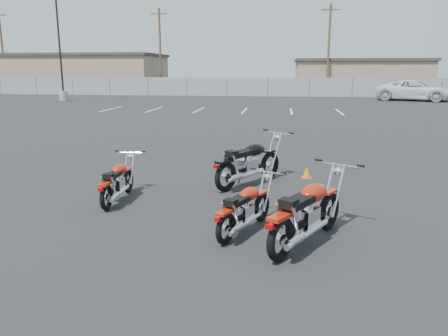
# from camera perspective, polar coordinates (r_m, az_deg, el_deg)

# --- Properties ---
(ground) EXTENTS (120.00, 120.00, 0.00)m
(ground) POSITION_cam_1_polar(r_m,az_deg,el_deg) (8.74, -1.82, -4.99)
(ground) COLOR black
(ground) RESTS_ON ground
(motorcycle_front_red) EXTENTS (0.71, 1.83, 0.90)m
(motorcycle_front_red) POSITION_cam_1_polar(r_m,az_deg,el_deg) (9.24, -13.71, -1.75)
(motorcycle_front_red) COLOR black
(motorcycle_front_red) RESTS_ON ground
(motorcycle_second_black) EXTENTS (1.75, 2.18, 1.16)m
(motorcycle_second_black) POSITION_cam_1_polar(r_m,az_deg,el_deg) (10.21, 3.31, 0.70)
(motorcycle_second_black) COLOR black
(motorcycle_second_black) RESTS_ON ground
(motorcycle_third_red) EXTENTS (1.08, 1.78, 0.90)m
(motorcycle_third_red) POSITION_cam_1_polar(r_m,az_deg,el_deg) (7.29, 2.78, -5.32)
(motorcycle_third_red) COLOR black
(motorcycle_third_red) RESTS_ON ground
(motorcycle_rear_red) EXTENTS (1.57, 2.18, 1.13)m
(motorcycle_rear_red) POSITION_cam_1_polar(r_m,az_deg,el_deg) (6.88, 10.87, -5.74)
(motorcycle_rear_red) COLOR black
(motorcycle_rear_red) RESTS_ON ground
(training_cone_near) EXTENTS (0.24, 0.24, 0.29)m
(training_cone_near) POSITION_cam_1_polar(r_m,az_deg,el_deg) (11.13, 10.76, -0.54)
(training_cone_near) COLOR orange
(training_cone_near) RESTS_ON ground
(light_pole_west) EXTENTS (0.80, 0.70, 10.32)m
(light_pole_west) POSITION_cam_1_polar(r_m,az_deg,el_deg) (39.69, -20.48, 12.14)
(light_pole_west) COLOR #989490
(light_pole_west) RESTS_ON ground
(chainlink_fence) EXTENTS (80.06, 0.06, 1.80)m
(chainlink_fence) POSITION_cam_1_polar(r_m,az_deg,el_deg) (43.27, 5.73, 10.49)
(chainlink_fence) COLOR gray
(chainlink_fence) RESTS_ON ground
(tan_building_west) EXTENTS (18.40, 10.40, 4.30)m
(tan_building_west) POSITION_cam_1_polar(r_m,az_deg,el_deg) (55.37, -17.90, 11.77)
(tan_building_west) COLOR #957F60
(tan_building_west) RESTS_ON ground
(tan_building_east) EXTENTS (14.40, 9.40, 3.70)m
(tan_building_east) POSITION_cam_1_polar(r_m,az_deg,el_deg) (52.93, 17.18, 11.47)
(tan_building_east) COLOR #957F60
(tan_building_east) RESTS_ON ground
(utility_pole_a) EXTENTS (1.80, 0.24, 9.00)m
(utility_pole_a) POSITION_cam_1_polar(r_m,az_deg,el_deg) (56.70, -26.96, 13.59)
(utility_pole_a) COLOR #4E3924
(utility_pole_a) RESTS_ON ground
(utility_pole_b) EXTENTS (1.80, 0.24, 9.00)m
(utility_pole_b) POSITION_cam_1_polar(r_m,az_deg,el_deg) (50.06, -8.34, 15.08)
(utility_pole_b) COLOR #4E3924
(utility_pole_b) RESTS_ON ground
(utility_pole_c) EXTENTS (1.80, 0.24, 9.00)m
(utility_pole_c) POSITION_cam_1_polar(r_m,az_deg,el_deg) (47.48, 13.51, 14.99)
(utility_pole_c) COLOR #4E3924
(utility_pole_c) RESTS_ON ground
(parking_line_stripes) EXTENTS (15.12, 4.00, 0.01)m
(parking_line_stripes) POSITION_cam_1_polar(r_m,az_deg,el_deg) (28.60, -0.35, 7.54)
(parking_line_stripes) COLOR silver
(parking_line_stripes) RESTS_ON ground
(white_van) EXTENTS (5.07, 7.62, 2.69)m
(white_van) POSITION_cam_1_polar(r_m,az_deg,el_deg) (40.58, 23.69, 9.96)
(white_van) COLOR silver
(white_van) RESTS_ON ground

